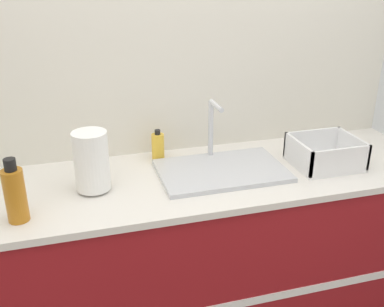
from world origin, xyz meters
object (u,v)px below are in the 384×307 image
(sink, at_px, (221,168))
(bottle_amber, at_px, (15,194))
(dish_rack, at_px, (325,155))
(soap_dispenser, at_px, (158,146))
(paper_towel_roll, at_px, (92,161))

(sink, xyz_separation_m, bottle_amber, (-0.84, -0.18, 0.09))
(sink, relative_size, dish_rack, 1.92)
(sink, distance_m, dish_rack, 0.49)
(soap_dispenser, bearing_deg, bottle_amber, -146.51)
(bottle_amber, distance_m, soap_dispenser, 0.72)
(bottle_amber, xyz_separation_m, soap_dispenser, (0.60, 0.40, -0.04))
(sink, bearing_deg, paper_towel_roll, -177.86)
(paper_towel_roll, bearing_deg, dish_rack, -2.14)
(paper_towel_roll, xyz_separation_m, dish_rack, (1.04, -0.04, -0.08))
(dish_rack, distance_m, bottle_amber, 1.33)
(bottle_amber, bearing_deg, sink, 12.26)
(sink, height_order, paper_towel_roll, sink)
(sink, height_order, soap_dispenser, sink)
(bottle_amber, relative_size, soap_dispenser, 1.64)
(paper_towel_roll, bearing_deg, soap_dispenser, 36.40)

